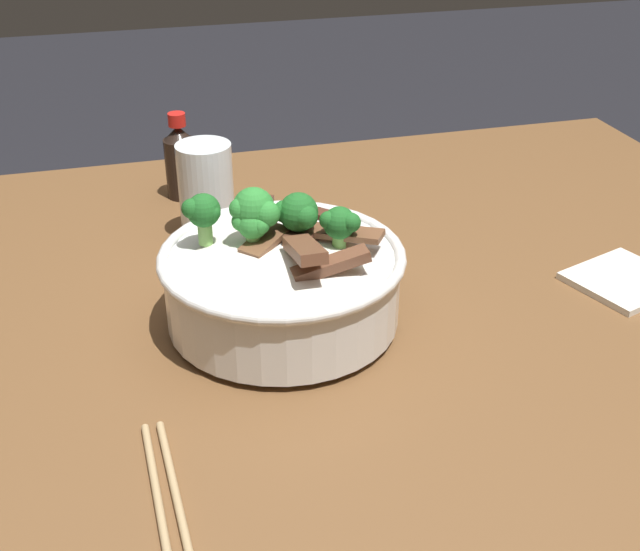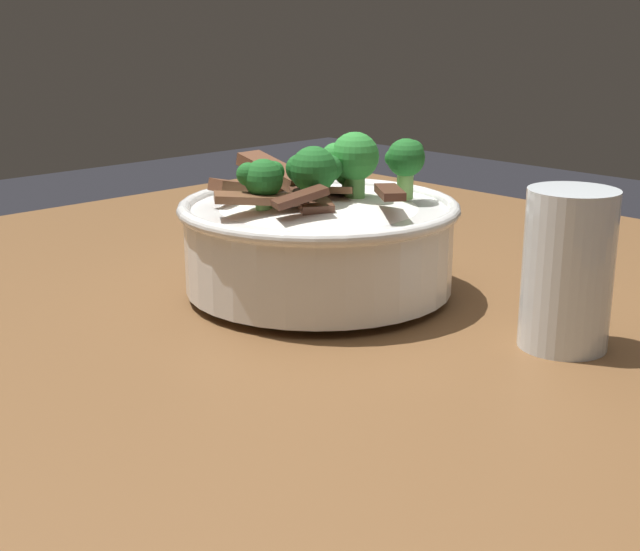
{
  "view_description": "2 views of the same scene",
  "coord_description": "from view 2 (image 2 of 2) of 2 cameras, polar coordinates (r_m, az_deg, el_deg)",
  "views": [
    {
      "loc": [
        0.25,
        0.71,
        1.27
      ],
      "look_at": [
        0.05,
        -0.01,
        0.84
      ],
      "focal_mm": 45.49,
      "sensor_mm": 36.0,
      "label": 1
    },
    {
      "loc": [
        -0.45,
        -0.58,
        1.04
      ],
      "look_at": [
        0.08,
        -0.02,
        0.81
      ],
      "focal_mm": 49.69,
      "sensor_mm": 36.0,
      "label": 2
    }
  ],
  "objects": [
    {
      "name": "chopsticks_pair",
      "position": [
        1.1,
        -3.45,
        3.41
      ],
      "size": [
        0.03,
        0.22,
        0.01
      ],
      "color": "tan",
      "rests_on": "dining_table"
    },
    {
      "name": "dining_table",
      "position": [
        0.83,
        -5.11,
        -10.51
      ],
      "size": [
        1.22,
        1.05,
        0.79
      ],
      "color": "brown",
      "rests_on": "ground"
    },
    {
      "name": "drinking_glass",
      "position": [
        0.71,
        15.62,
        -0.13
      ],
      "size": [
        0.07,
        0.07,
        0.13
      ],
      "color": "white",
      "rests_on": "dining_table"
    },
    {
      "name": "rice_bowl",
      "position": [
        0.81,
        -0.04,
        2.8
      ],
      "size": [
        0.26,
        0.26,
        0.15
      ],
      "color": "white",
      "rests_on": "dining_table"
    }
  ]
}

